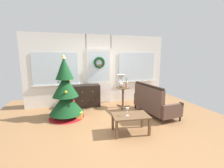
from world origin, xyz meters
TOP-DOWN VIEW (x-y plane):
  - ground_plane at (0.00, 0.00)m, footprint 6.76×6.76m
  - back_wall_with_door at (0.00, 2.08)m, footprint 5.20×0.19m
  - christmas_tree at (-1.23, 0.93)m, footprint 1.02×1.02m
  - dresser_cabinet at (-0.51, 1.79)m, footprint 0.91×0.47m
  - settee_sofa at (1.32, 0.40)m, footprint 0.85×1.58m
  - side_table at (0.68, 1.32)m, footprint 0.50×0.48m
  - table_lamp at (0.62, 1.36)m, footprint 0.28×0.28m
  - flower_vase at (0.78, 1.26)m, footprint 0.11×0.10m
  - coffee_table at (0.20, -0.46)m, footprint 0.89×0.61m
  - wine_glass at (0.11, -0.48)m, footprint 0.08×0.08m
  - gift_box at (-0.89, 0.74)m, footprint 0.19×0.17m

SIDE VIEW (x-z plane):
  - ground_plane at x=0.00m, z-range 0.00..0.00m
  - gift_box at x=-0.89m, z-range 0.00..0.19m
  - coffee_table at x=0.20m, z-range 0.15..0.59m
  - settee_sofa at x=1.32m, z-range -0.10..0.86m
  - dresser_cabinet at x=-0.51m, z-range 0.00..0.78m
  - side_table at x=0.68m, z-range 0.15..0.87m
  - wine_glass at x=0.11m, z-range 0.48..0.68m
  - christmas_tree at x=-1.23m, z-range -0.22..1.61m
  - flower_vase at x=0.78m, z-range 0.66..1.01m
  - table_lamp at x=0.62m, z-range 0.79..1.23m
  - back_wall_with_door at x=0.00m, z-range 0.01..2.56m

